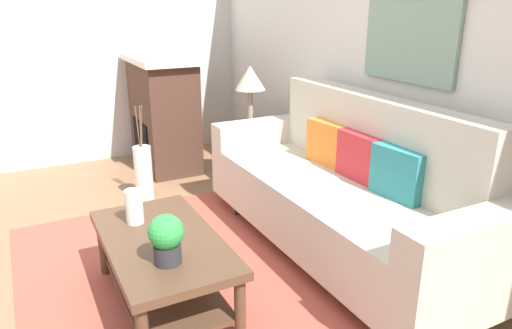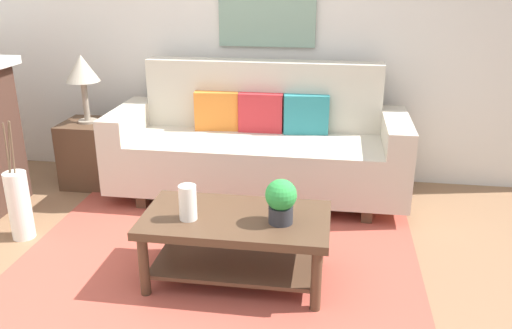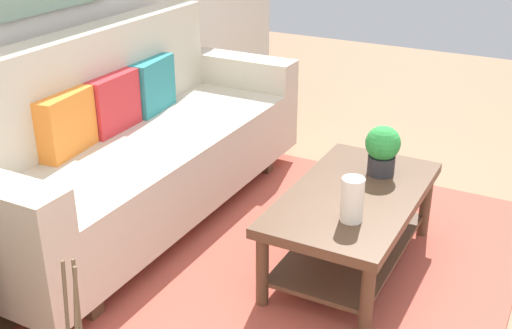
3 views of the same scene
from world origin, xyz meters
name	(u,v)px [view 1 (image 1 of 3)]	position (x,y,z in m)	size (l,w,h in m)	color
ground_plane	(104,304)	(0.00, 0.00, 0.00)	(9.54, 9.54, 0.00)	#8C6647
wall_back	(404,52)	(0.00, 2.16, 1.35)	(5.54, 0.10, 2.70)	silver
wall_left	(93,34)	(-2.82, 0.55, 1.35)	(0.10, 5.11, 2.70)	silver
area_rug	(185,281)	(0.00, 0.50, 0.01)	(2.58, 1.93, 0.01)	#B24C3D
couch	(343,194)	(0.11, 1.62, 0.43)	(2.35, 0.84, 1.08)	beige
throw_pillow_orange	(328,143)	(-0.26, 1.74, 0.68)	(0.36, 0.12, 0.32)	orange
throw_pillow_crimson	(360,157)	(0.11, 1.74, 0.68)	(0.36, 0.12, 0.32)	red
throw_pillow_teal	(398,173)	(0.48, 1.74, 0.68)	(0.36, 0.12, 0.32)	teal
coffee_table	(163,256)	(0.16, 0.33, 0.31)	(1.10, 0.60, 0.43)	#513826
tabletop_vase	(134,207)	(-0.10, 0.25, 0.53)	(0.10, 0.10, 0.21)	white
potted_plant_tabletop	(166,237)	(0.43, 0.28, 0.57)	(0.18, 0.18, 0.26)	#2D2D33
side_table	(250,155)	(-1.37, 1.65, 0.28)	(0.44, 0.44, 0.56)	#513826
table_lamp	(250,80)	(-1.37, 1.65, 0.99)	(0.28, 0.28, 0.57)	gray
fireplace	(163,112)	(-2.22, 1.07, 0.59)	(1.02, 0.58, 1.16)	#472D23
floor_vase	(144,173)	(-1.43, 0.63, 0.24)	(0.16, 0.16, 0.49)	white
floor_vase_branch_a	(140,127)	(-1.41, 0.63, 0.67)	(0.01, 0.01, 0.36)	brown
floor_vase_branch_b	(141,126)	(-1.44, 0.65, 0.67)	(0.01, 0.01, 0.36)	brown
floor_vase_branch_c	(137,127)	(-1.44, 0.61, 0.67)	(0.01, 0.01, 0.36)	brown
framed_painting	(410,29)	(0.11, 2.09, 1.51)	(0.81, 0.03, 0.69)	gray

